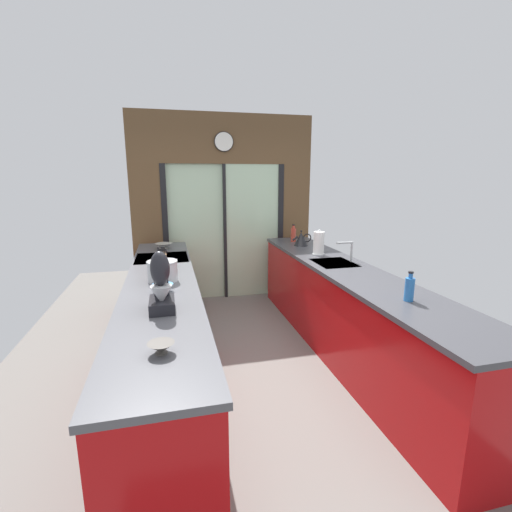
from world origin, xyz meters
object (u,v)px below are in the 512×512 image
object	(u,v)px
mixing_bowl_mid	(163,288)
knife_block	(163,262)
paper_towel_roll	(319,243)
mixing_bowl_far	(164,246)
oven_range	(164,296)
stock_pot	(163,271)
kettle	(301,239)
mixing_bowl_near	(161,348)
soap_bottle_far	(293,234)
stand_mixer	(161,288)
soap_bottle_near	(409,289)

from	to	relation	value
mixing_bowl_mid	knife_block	xyz separation A→B (m)	(-0.00, 0.61, 0.06)
paper_towel_roll	mixing_bowl_far	bearing A→B (deg)	156.58
oven_range	stock_pot	distance (m)	1.12
oven_range	kettle	size ratio (longest dim) A/B	3.43
stock_pot	kettle	size ratio (longest dim) A/B	0.99
oven_range	mixing_bowl_near	bearing A→B (deg)	-89.55
oven_range	paper_towel_roll	world-z (taller)	paper_towel_roll
oven_range	mixing_bowl_far	distance (m)	0.70
knife_block	soap_bottle_far	distance (m)	2.19
oven_range	paper_towel_roll	size ratio (longest dim) A/B	3.05
knife_block	paper_towel_roll	bearing A→B (deg)	12.51
stand_mixer	mixing_bowl_far	bearing A→B (deg)	90.00
stand_mixer	knife_block	bearing A→B (deg)	90.00
kettle	paper_towel_roll	distance (m)	0.58
oven_range	soap_bottle_near	world-z (taller)	soap_bottle_near
oven_range	knife_block	size ratio (longest dim) A/B	3.59
soap_bottle_near	paper_towel_roll	bearing A→B (deg)	90.00
mixing_bowl_mid	knife_block	bearing A→B (deg)	90.00
knife_block	stand_mixer	size ratio (longest dim) A/B	0.61
oven_range	stand_mixer	distance (m)	1.81
oven_range	soap_bottle_near	bearing A→B (deg)	-47.25
oven_range	paper_towel_roll	bearing A→B (deg)	-8.88
knife_block	paper_towel_roll	xyz separation A→B (m)	(1.78, 0.40, 0.04)
mixing_bowl_far	stand_mixer	xyz separation A→B (m)	(0.00, -2.19, 0.12)
mixing_bowl_far	kettle	size ratio (longest dim) A/B	0.81
mixing_bowl_mid	soap_bottle_near	xyz separation A→B (m)	(1.78, -0.66, 0.06)
mixing_bowl_near	knife_block	bearing A→B (deg)	90.00
oven_range	kettle	xyz separation A→B (m)	(1.80, 0.30, 0.56)
kettle	soap_bottle_near	bearing A→B (deg)	-90.05
knife_block	soap_bottle_far	xyz separation A→B (m)	(1.78, 1.28, 0.00)
soap_bottle_far	paper_towel_roll	distance (m)	0.88
kettle	soap_bottle_near	size ratio (longest dim) A/B	1.19
mixing_bowl_mid	soap_bottle_far	size ratio (longest dim) A/B	0.70
stock_pot	mixing_bowl_mid	bearing A→B (deg)	-90.00
stand_mixer	kettle	xyz separation A→B (m)	(1.78, 2.00, -0.07)
knife_block	soap_bottle_near	xyz separation A→B (m)	(1.78, -1.27, -0.01)
oven_range	soap_bottle_far	size ratio (longest dim) A/B	3.77
mixing_bowl_far	knife_block	bearing A→B (deg)	-90.00
soap_bottle_far	stock_pot	bearing A→B (deg)	-138.49
knife_block	paper_towel_roll	distance (m)	1.82
mixing_bowl_mid	stock_pot	size ratio (longest dim) A/B	0.64
stock_pot	mixing_bowl_near	bearing A→B (deg)	-90.00
soap_bottle_near	soap_bottle_far	bearing A→B (deg)	90.00
stand_mixer	soap_bottle_far	world-z (taller)	stand_mixer
oven_range	paper_towel_roll	distance (m)	1.92
oven_range	kettle	world-z (taller)	kettle
kettle	soap_bottle_near	world-z (taller)	soap_bottle_near
oven_range	soap_bottle_near	size ratio (longest dim) A/B	4.08
paper_towel_roll	mixing_bowl_mid	bearing A→B (deg)	-150.52
mixing_bowl_far	stand_mixer	size ratio (longest dim) A/B	0.51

